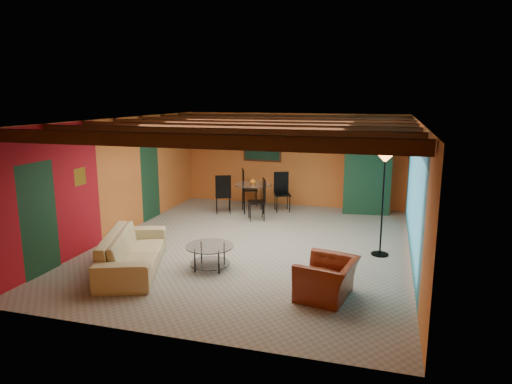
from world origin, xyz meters
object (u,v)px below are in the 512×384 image
(armchair, at_px, (327,279))
(floor_lamp, at_px, (383,204))
(sofa, at_px, (133,251))
(vase, at_px, (253,170))
(dining_table, at_px, (253,193))
(potted_plant, at_px, (370,127))
(armoire, at_px, (368,175))
(coffee_table, at_px, (210,257))

(armchair, height_order, floor_lamp, floor_lamp)
(sofa, xyz_separation_m, vase, (0.92, 4.75, 0.84))
(sofa, distance_m, dining_table, 4.84)
(sofa, xyz_separation_m, floor_lamp, (4.42, 2.08, 0.72))
(potted_plant, bearing_deg, floor_lamp, -82.77)
(dining_table, bearing_deg, armoire, 16.13)
(coffee_table, xyz_separation_m, potted_plant, (2.60, 5.21, 2.12))
(floor_lamp, height_order, vase, floor_lamp)
(floor_lamp, bearing_deg, sofa, -154.77)
(dining_table, distance_m, armoire, 3.22)
(sofa, xyz_separation_m, dining_table, (0.92, 4.75, 0.20))
(sofa, bearing_deg, coffee_table, -93.43)
(floor_lamp, xyz_separation_m, vase, (-3.50, 2.66, 0.12))
(armchair, relative_size, potted_plant, 2.10)
(armchair, height_order, armoire, armoire)
(armchair, height_order, dining_table, dining_table)
(coffee_table, height_order, vase, vase)
(armoire, bearing_deg, vase, -170.47)
(armoire, relative_size, vase, 11.93)
(sofa, distance_m, coffee_table, 1.44)
(dining_table, relative_size, floor_lamp, 0.99)
(potted_plant, bearing_deg, dining_table, -163.87)
(coffee_table, xyz_separation_m, vase, (-0.45, 4.33, 0.96))
(dining_table, xyz_separation_m, floor_lamp, (3.50, -2.66, 0.52))
(coffee_table, xyz_separation_m, floor_lamp, (3.05, 1.67, 0.84))
(dining_table, height_order, floor_lamp, floor_lamp)
(coffee_table, height_order, armoire, armoire)
(dining_table, xyz_separation_m, armoire, (3.05, 0.88, 0.51))
(potted_plant, bearing_deg, sofa, -125.21)
(coffee_table, bearing_deg, armchair, -15.87)
(vase, bearing_deg, sofa, -101.00)
(floor_lamp, bearing_deg, potted_plant, 97.23)
(sofa, height_order, coffee_table, sofa)
(dining_table, bearing_deg, potted_plant, 16.13)
(coffee_table, relative_size, armoire, 0.42)
(sofa, height_order, armchair, sofa)
(potted_plant, xyz_separation_m, vase, (-3.05, -0.88, -1.16))
(dining_table, height_order, armoire, armoire)
(sofa, height_order, potted_plant, potted_plant)
(armchair, distance_m, dining_table, 5.68)
(armchair, xyz_separation_m, potted_plant, (0.33, 5.86, 2.04))
(armchair, relative_size, vase, 5.46)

